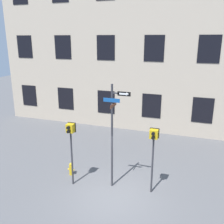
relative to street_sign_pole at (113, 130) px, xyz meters
name	(u,v)px	position (x,y,z in m)	size (l,w,h in m)	color
ground_plane	(114,198)	(0.33, -0.84, -2.77)	(60.00, 60.00, 0.00)	#515154
building_facade	(155,48)	(0.33, 7.75, 3.17)	(24.00, 0.64, 11.88)	tan
street_sign_pole	(113,130)	(0.00, 0.00, 0.00)	(1.17, 0.76, 4.78)	#2D2D33
pedestrian_signal_left	(71,137)	(-1.85, -0.45, -0.41)	(0.39, 0.40, 3.01)	#2D2D33
pedestrian_signal_right	(153,143)	(1.75, 0.11, -0.42)	(0.40, 0.40, 2.99)	#2D2D33
fire_hydrant	(71,169)	(-2.32, 0.26, -2.46)	(0.35, 0.19, 0.64)	gold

